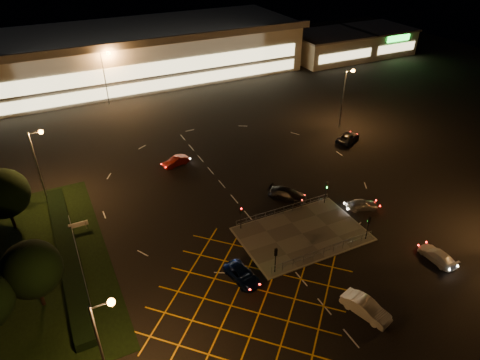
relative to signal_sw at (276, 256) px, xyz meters
name	(u,v)px	position (x,y,z in m)	size (l,w,h in m)	color
ground	(279,229)	(4.00, 5.99, -2.37)	(180.00, 180.00, 0.00)	black
pedestrian_island	(302,234)	(6.00, 3.99, -2.31)	(14.00, 9.00, 0.12)	#4C4944
grass_verge	(19,271)	(-24.00, 11.99, -2.33)	(18.00, 30.00, 0.08)	black
hedge	(68,253)	(-19.00, 11.99, -1.87)	(2.00, 26.00, 1.00)	black
supermarket	(138,52)	(4.00, 67.95, 2.95)	(72.00, 26.50, 10.50)	beige
retail_unit_a	(328,46)	(50.00, 59.97, 0.85)	(18.80, 14.80, 6.35)	beige
retail_unit_b	(378,39)	(66.00, 59.95, 0.85)	(14.80, 14.80, 6.35)	beige
streetlight_sw	(105,338)	(-17.56, -6.01, 4.20)	(1.78, 0.56, 10.03)	slate
streetlight_nw	(39,157)	(-19.56, 23.99, 4.20)	(1.78, 0.56, 10.03)	slate
streetlight_ne	(346,90)	(28.44, 25.99, 4.20)	(1.78, 0.56, 10.03)	slate
streetlight_far_left	(106,71)	(-5.56, 53.99, 4.20)	(1.78, 0.56, 10.03)	slate
streetlight_far_right	(284,44)	(34.44, 55.99, 4.20)	(1.78, 0.56, 10.03)	slate
signal_sw	(276,256)	(0.00, 0.00, 0.00)	(0.28, 0.30, 3.15)	black
signal_se	(369,223)	(12.00, 0.00, 0.00)	(0.28, 0.30, 3.15)	black
signal_nw	(241,213)	(0.00, 7.99, 0.00)	(0.28, 0.30, 3.15)	black
signal_ne	(326,188)	(12.00, 7.99, 0.00)	(0.28, 0.30, 3.15)	black
tree_c	(3,194)	(-24.00, 19.99, 2.59)	(5.76, 5.76, 7.84)	black
tree_e	(32,269)	(-22.00, 5.99, 2.28)	(5.40, 5.40, 7.35)	black
car_queue_white	(366,308)	(4.88, -8.36, -1.58)	(1.66, 4.76, 1.57)	beige
car_left_blue	(242,275)	(-3.47, 0.62, -1.74)	(2.07, 4.49, 1.25)	#0B1842
car_far_dkgrey	(288,194)	(8.25, 10.99, -1.64)	(2.05, 5.04, 1.46)	black
car_right_silver	(362,205)	(15.50, 4.94, -1.69)	(1.59, 3.96, 1.35)	silver
car_circ_red	(176,161)	(-1.99, 25.70, -1.71)	(1.40, 4.01, 1.32)	maroon
car_east_grey	(348,138)	(25.75, 20.76, -1.67)	(2.31, 5.00, 1.39)	black
car_approach_white	(437,256)	(16.63, -6.04, -1.73)	(1.77, 4.36, 1.27)	beige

